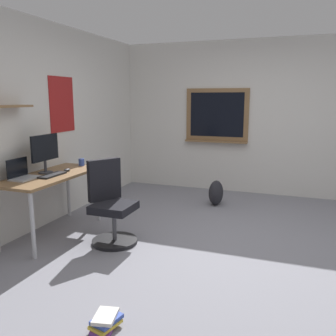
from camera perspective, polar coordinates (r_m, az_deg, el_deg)
name	(u,v)px	position (r m, az deg, el deg)	size (l,w,h in m)	color
ground_plane	(230,244)	(4.26, 9.73, -11.77)	(5.20, 5.20, 0.00)	gray
wall_back	(46,124)	(4.99, -18.78, 6.57)	(5.00, 0.30, 2.60)	silver
wall_right	(258,118)	(6.37, 14.01, 7.66)	(0.22, 5.00, 2.60)	silver
desk	(52,181)	(4.51, -17.92, -1.93)	(1.40, 0.60, 0.75)	olive
office_chair	(111,207)	(4.20, -8.98, -6.17)	(0.55, 0.56, 0.95)	black
laptop	(22,174)	(4.34, -22.08, -0.88)	(0.31, 0.21, 0.23)	#ADAFB5
monitor_primary	(45,151)	(4.53, -18.87, 2.58)	(0.46, 0.17, 0.46)	#38383D
keyboard	(53,175)	(4.39, -17.77, -1.06)	(0.37, 0.13, 0.02)	black
computer_mouse	(67,170)	(4.61, -15.65, -0.30)	(0.10, 0.06, 0.03)	#262628
coffee_mug	(81,162)	(4.95, -13.51, 0.90)	(0.08, 0.08, 0.09)	#334CA5
backpack	(216,193)	(5.65, 7.58, -3.90)	(0.32, 0.22, 0.38)	#232328
book_stack_on_floor	(105,321)	(2.86, -9.86, -22.77)	(0.26, 0.21, 0.11)	#7A3D99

